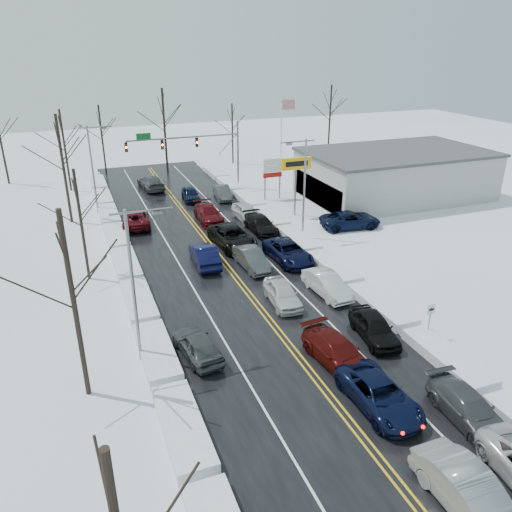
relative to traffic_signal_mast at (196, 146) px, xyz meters
name	(u,v)px	position (x,y,z in m)	size (l,w,h in m)	color
ground	(255,302)	(-3.45, -27.99, -5.48)	(160.00, 160.00, 0.00)	white
road_surface	(245,290)	(-3.45, -25.99, -5.47)	(14.00, 84.00, 0.01)	black
snow_bank_left	(140,308)	(-11.05, -25.99, -5.48)	(1.83, 72.00, 0.63)	silver
snow_bank_right	(337,273)	(4.15, -25.99, -5.48)	(1.83, 72.00, 0.63)	silver
traffic_signal_mast	(196,146)	(0.00, 0.00, 0.00)	(13.28, 0.39, 8.00)	slate
tires_plus_sign	(296,167)	(7.05, -12.00, -0.49)	(3.20, 0.34, 6.00)	slate
used_vehicles_sign	(273,170)	(7.05, -5.99, -2.16)	(2.20, 0.22, 4.65)	slate
speed_limit_sign	(430,315)	(4.75, -35.99, -3.84)	(0.55, 0.09, 2.35)	slate
flagpole	(282,133)	(11.72, 2.01, 0.45)	(1.87, 1.20, 10.00)	silver
dealership_building	(395,174)	(20.53, -9.99, -2.82)	(20.40, 12.40, 5.30)	#A2A29D
streetlight_ne	(303,181)	(4.85, -17.99, -0.17)	(3.20, 0.25, 9.00)	slate
streetlight_sw	(136,275)	(-11.74, -31.99, -0.17)	(3.20, 0.25, 9.00)	slate
streetlight_nw	(94,163)	(-11.74, -3.99, -0.17)	(3.20, 0.25, 9.00)	slate
tree_left_b	(69,271)	(-14.95, -33.99, 1.51)	(4.00, 4.00, 10.00)	#2D231C
tree_left_c	(78,204)	(-13.95, -19.99, 0.46)	(3.40, 3.40, 8.50)	#2D231C
tree_left_d	(61,148)	(-14.65, -5.99, 1.86)	(4.20, 4.20, 10.50)	#2D231C
tree_left_e	(63,135)	(-14.25, 6.01, 1.16)	(3.80, 3.80, 9.50)	#2D231C
tree_far_b	(101,126)	(-9.45, 13.01, 0.81)	(3.60, 3.60, 9.00)	#2D231C
tree_far_c	(164,114)	(-1.45, 11.01, 2.21)	(4.40, 4.40, 11.00)	#2D231C
tree_far_d	(232,122)	(8.55, 12.51, 0.46)	(3.40, 3.40, 8.50)	#2D231C
tree_far_e	(330,106)	(24.55, 13.01, 1.86)	(4.20, 4.20, 10.50)	#2D231C
queued_car_1	(467,511)	(-1.75, -46.58, -5.48)	(1.82, 5.21, 1.72)	gray
queued_car_2	(378,406)	(-1.56, -40.22, -5.48)	(2.43, 5.27, 1.46)	black
queued_car_3	(336,363)	(-1.70, -36.31, -5.48)	(2.14, 5.26, 1.53)	#480C09
queued_car_4	(282,303)	(-1.76, -28.83, -5.48)	(1.78, 4.43, 1.51)	silver
queued_car_5	(252,268)	(-1.68, -22.60, -5.48)	(1.62, 4.66, 1.53)	#3D4042
queued_car_6	(233,246)	(-1.66, -17.72, -5.48)	(2.84, 6.17, 1.71)	black
queued_car_7	(209,221)	(-1.81, -10.61, -5.48)	(2.20, 5.40, 1.57)	#4D0A0E
queued_car_8	(191,200)	(-1.74, -3.16, -5.48)	(1.73, 4.30, 1.46)	black
queued_car_11	(466,420)	(1.84, -42.57, -5.48)	(1.98, 4.87, 1.41)	#3E4044
queued_car_12	(373,338)	(1.68, -34.83, -5.48)	(1.84, 4.56, 1.55)	black
queued_car_13	(326,294)	(1.77, -28.71, -5.48)	(1.63, 4.67, 1.54)	white
queued_car_14	(288,260)	(1.61, -22.34, -5.48)	(2.60, 5.64, 1.57)	black
queued_car_15	(261,232)	(1.96, -15.31, -5.48)	(2.09, 5.13, 1.49)	black
queued_car_16	(247,220)	(1.85, -11.78, -5.48)	(1.94, 4.82, 1.64)	silver
queued_car_17	(223,199)	(1.79, -3.90, -5.48)	(1.55, 4.45, 1.47)	#3C3F41
oncoming_car_0	(205,264)	(-5.00, -20.64, -5.48)	(1.76, 5.05, 1.66)	black
oncoming_car_1	(136,226)	(-8.81, -9.43, -5.48)	(2.63, 5.70, 1.58)	#530B12
oncoming_car_2	(152,189)	(-5.09, 3.09, -5.48)	(2.36, 5.81, 1.69)	#45484A
oncoming_car_3	(198,356)	(-8.82, -32.82, -5.48)	(1.79, 4.46, 1.52)	#3E4143
parked_car_0	(350,228)	(10.45, -17.37, -5.48)	(2.68, 5.81, 1.62)	black
parked_car_1	(343,205)	(13.37, -10.99, -5.48)	(2.23, 5.48, 1.59)	#404245
parked_car_2	(312,197)	(11.65, -7.06, -5.48)	(1.58, 3.94, 1.34)	black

